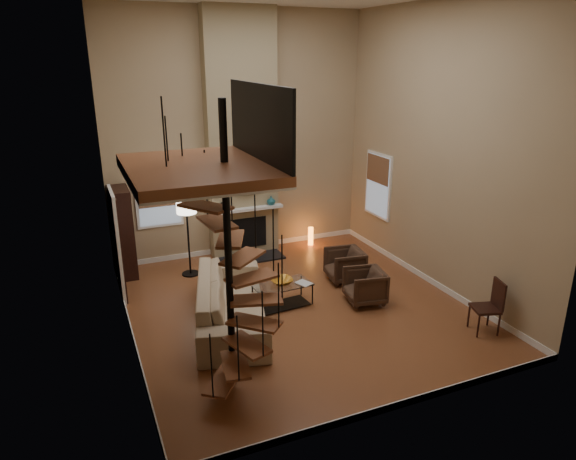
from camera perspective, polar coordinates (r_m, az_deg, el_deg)
name	(u,v)px	position (r m, az deg, el deg)	size (l,w,h in m)	color
ground	(296,307)	(9.81, 0.92, -8.49)	(6.00, 6.50, 0.01)	#9A5931
back_wall	(239,136)	(11.89, -5.47, 10.32)	(6.00, 0.02, 5.50)	tan
front_wall	(410,214)	(6.15, 13.42, 1.73)	(6.00, 0.02, 5.50)	tan
left_wall	(115,178)	(8.17, -18.69, 5.45)	(0.02, 6.50, 5.50)	tan
right_wall	(439,150)	(10.45, 16.39, 8.46)	(0.02, 6.50, 5.50)	tan
baseboard_back	(242,247)	(12.56, -5.08, -1.91)	(6.00, 0.02, 0.12)	white
baseboard_front	(394,406)	(7.40, 11.72, -18.57)	(6.00, 0.02, 0.12)	white
baseboard_left	(133,336)	(9.14, -16.83, -11.15)	(0.02, 6.50, 0.12)	white
baseboard_right	(426,278)	(11.22, 15.08, -5.15)	(0.02, 6.50, 0.12)	white
chimney_breast	(242,137)	(11.71, -5.18, 10.20)	(1.60, 0.38, 5.50)	#948360
hearth	(252,258)	(11.98, -4.07, -3.14)	(1.50, 0.60, 0.04)	black
firebox	(247,233)	(12.05, -4.58, -0.32)	(0.95, 0.02, 0.72)	black
mantel	(247,209)	(11.80, -4.53, 2.31)	(1.70, 0.18, 0.06)	white
mirror_frame	(246,174)	(11.65, -4.73, 6.16)	(0.94, 0.94, 0.10)	black
mirror_disc	(245,174)	(11.66, -4.74, 6.17)	(0.80, 0.80, 0.01)	white
vase_left	(223,205)	(11.64, -7.18, 2.77)	(0.24, 0.24, 0.25)	black
vase_right	(271,200)	(11.99, -1.89, 3.30)	(0.20, 0.20, 0.21)	#1B555F
window_back	(158,193)	(11.66, -14.19, 4.00)	(1.02, 0.06, 1.52)	white
window_right	(378,184)	(12.25, 9.96, 5.02)	(0.06, 1.02, 1.52)	white
entry_door	(118,245)	(10.37, -18.37, -1.59)	(0.10, 1.05, 2.16)	white
loft	(205,164)	(6.46, -9.16, 7.27)	(1.70, 2.20, 1.09)	brown
spiral_stair	(230,269)	(6.97, -6.47, -4.28)	(1.47, 1.47, 4.06)	black
hutch	(123,233)	(11.37, -17.88, -0.28)	(0.40, 0.86, 1.91)	black
sofa	(230,301)	(9.19, -6.40, -7.84)	(2.92, 1.14, 0.85)	tan
armchair_near	(348,264)	(10.82, 6.64, -3.82)	(0.71, 0.73, 0.67)	#412B1E
armchair_far	(368,286)	(9.91, 8.88, -6.13)	(0.69, 0.71, 0.64)	#412B1E
coffee_table	(283,292)	(9.69, -0.60, -6.95)	(1.12, 0.62, 0.43)	silver
bowl	(282,281)	(9.64, -0.72, -5.69)	(0.41, 0.41, 0.10)	#C17E22
book	(303,284)	(9.62, 1.67, -5.99)	(0.22, 0.29, 0.03)	gray
floor_lamp	(187,212)	(10.87, -11.19, 2.00)	(0.41, 0.41, 1.72)	black
accent_lamp	(311,236)	(12.71, 2.53, -0.68)	(0.13, 0.13, 0.45)	orange
side_chair	(491,304)	(9.40, 21.57, -7.62)	(0.53, 0.51, 0.93)	black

